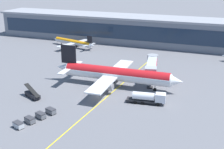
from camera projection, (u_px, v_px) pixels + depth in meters
ground_plane at (100, 97)px, 87.62m from camera, size 700.00×700.00×0.00m
apron_lead_in_line at (109, 95)px, 88.70m from camera, size 4.62×79.90×0.01m
terminal_building at (146, 30)px, 149.37m from camera, size 162.34×19.15×13.46m
main_airliner at (116, 74)px, 94.39m from camera, size 41.96×33.05×12.09m
jet_bridge at (152, 65)px, 99.98m from camera, size 6.85×18.20×6.80m
fuel_tanker at (149, 98)px, 82.66m from camera, size 11.04×3.92×3.25m
belt_loader at (32, 95)px, 86.65m from camera, size 6.78×4.34×3.49m
baggage_cart_0 at (18, 125)px, 70.07m from camera, size 3.01×2.33×1.48m
baggage_cart_1 at (30, 120)px, 72.38m from camera, size 3.01×2.33×1.48m
baggage_cart_2 at (41, 115)px, 74.68m from camera, size 3.01×2.33×1.48m
baggage_cart_3 at (51, 111)px, 76.99m from camera, size 3.01×2.33×1.48m
commuter_jet_far at (73, 42)px, 143.65m from camera, size 26.23×21.17×6.87m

